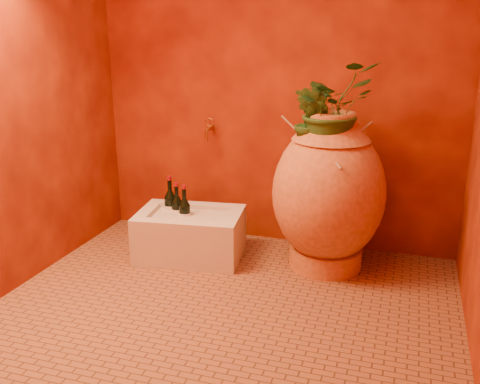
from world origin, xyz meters
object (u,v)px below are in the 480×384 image
(amphora, at_px, (328,192))
(wine_bottle_b, at_px, (170,207))
(wine_bottle_c, at_px, (185,215))
(wine_bottle_a, at_px, (177,211))
(stone_basin, at_px, (190,235))
(wall_tap, at_px, (209,128))

(amphora, bearing_deg, wine_bottle_b, -178.44)
(wine_bottle_c, bearing_deg, amphora, 7.26)
(wine_bottle_b, bearing_deg, wine_bottle_c, -31.41)
(wine_bottle_a, distance_m, wine_bottle_b, 0.06)
(stone_basin, xyz_separation_m, wine_bottle_c, (-0.04, 0.01, 0.14))
(wine_bottle_a, xyz_separation_m, wine_bottle_b, (-0.06, 0.02, 0.01))
(wine_bottle_b, bearing_deg, wall_tap, 59.86)
(wine_bottle_a, relative_size, wall_tap, 2.05)
(wine_bottle_c, bearing_deg, wine_bottle_a, 141.95)
(stone_basin, bearing_deg, wine_bottle_b, 151.53)
(stone_basin, height_order, wine_bottle_c, wine_bottle_c)
(wine_bottle_a, bearing_deg, wine_bottle_c, -38.05)
(wall_tap, bearing_deg, amphora, -17.07)
(wine_bottle_a, xyz_separation_m, wine_bottle_c, (0.09, -0.07, 0.00))
(amphora, bearing_deg, wine_bottle_c, -172.74)
(amphora, xyz_separation_m, wine_bottle_b, (-1.07, -0.03, -0.20))
(amphora, relative_size, wine_bottle_c, 3.14)
(wine_bottle_b, bearing_deg, stone_basin, -28.47)
(stone_basin, distance_m, wine_bottle_a, 0.20)
(stone_basin, relative_size, wine_bottle_c, 2.30)
(wine_bottle_a, bearing_deg, amphora, 2.86)
(wine_bottle_c, height_order, wall_tap, wall_tap)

